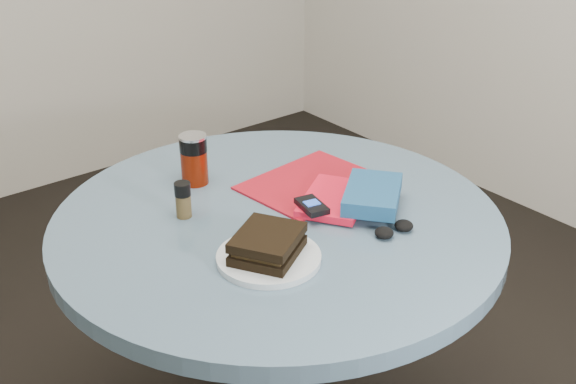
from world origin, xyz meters
TOP-DOWN VIEW (x-y plane):
  - table at (0.00, 0.00)m, footprint 1.00×1.00m
  - plate at (-0.13, -0.13)m, footprint 0.28×0.28m
  - sandwich at (-0.13, -0.13)m, footprint 0.18×0.17m
  - soda_can at (-0.05, 0.26)m, footprint 0.08×0.08m
  - pepper_grinder at (-0.16, 0.13)m, footprint 0.05×0.05m
  - magazine at (0.16, 0.07)m, footprint 0.33×0.26m
  - red_book at (0.14, -0.04)m, footprint 0.24×0.22m
  - novel at (0.18, -0.11)m, footprint 0.21×0.20m
  - mp3_player at (0.05, -0.05)m, footprint 0.06×0.09m
  - headphones at (0.14, -0.22)m, footprint 0.10×0.05m

SIDE VIEW (x-z plane):
  - table at x=0.00m, z-range 0.21..0.96m
  - magazine at x=0.16m, z-range 0.75..0.76m
  - plate at x=-0.13m, z-range 0.75..0.76m
  - headphones at x=0.14m, z-range 0.75..0.77m
  - red_book at x=0.14m, z-range 0.76..0.77m
  - mp3_player at x=0.05m, z-range 0.77..0.79m
  - sandwich at x=-0.13m, z-range 0.76..0.81m
  - novel at x=0.18m, z-range 0.77..0.81m
  - pepper_grinder at x=-0.16m, z-range 0.75..0.83m
  - soda_can at x=-0.05m, z-range 0.75..0.87m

